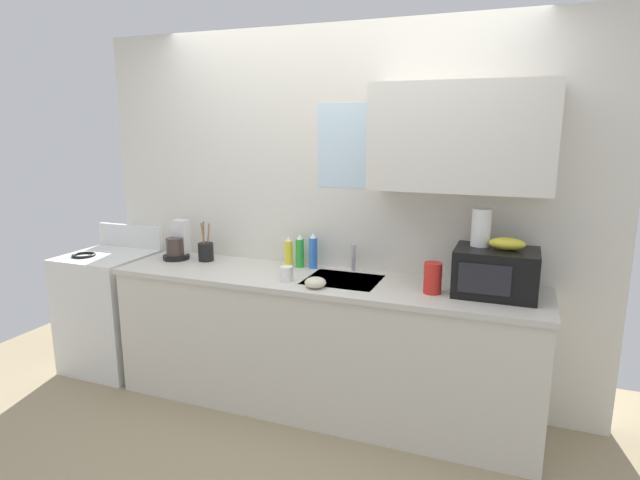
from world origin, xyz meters
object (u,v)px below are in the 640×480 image
Objects in this scene: banana_bunch at (507,244)px; utensil_crock at (206,251)px; dish_soap_bottle_blue at (313,252)px; dish_soap_bottle_green at (300,252)px; mug_white at (286,274)px; small_bowl at (315,282)px; cereal_canister at (433,278)px; coffee_maker at (178,244)px; paper_towel_roll at (481,227)px; stove_range at (111,310)px; microwave at (496,272)px; dish_soap_bottle_yellow at (289,252)px.

utensil_crock is at bearing 178.04° from banana_bunch.
dish_soap_bottle_blue reaches higher than dish_soap_bottle_green.
utensil_crock is at bearing 161.11° from mug_white.
small_bowl is at bearing -18.09° from utensil_crock.
cereal_canister is at bearing 12.56° from small_bowl.
coffee_maker is at bearing 165.91° from mug_white.
small_bowl is (-0.91, -0.30, -0.35)m from paper_towel_roll.
banana_bunch reaches higher than dish_soap_bottle_blue.
stove_range is 8.31× the size of small_bowl.
banana_bunch is at bearing -7.31° from dish_soap_bottle_blue.
stove_range is at bearing -172.37° from dish_soap_bottle_green.
coffee_maker reaches higher than small_bowl.
paper_towel_roll is 0.76× the size of utensil_crock.
paper_towel_roll reaches higher than mug_white.
coffee_maker is at bearing 165.69° from small_bowl.
microwave is at bearing 0.92° from stove_range.
cereal_canister is (-0.39, -0.10, -0.21)m from banana_bunch.
utensil_crock reaches higher than dish_soap_bottle_blue.
banana_bunch is at bearing -1.96° from utensil_crock.
utensil_crock reaches higher than dish_soap_bottle_yellow.
banana_bunch is at bearing 13.23° from small_bowl.
cereal_canister is 0.69m from small_bowl.
microwave reaches higher than mug_white.
microwave is 1.25m from mug_white.
cereal_canister is at bearing -1.24° from stove_range.
paper_towel_roll is 1.02× the size of dish_soap_bottle_yellow.
paper_towel_roll is 1.13m from dish_soap_bottle_blue.
banana_bunch is (0.05, 0.00, 0.17)m from microwave.
paper_towel_roll is 1.69× the size of small_bowl.
banana_bunch reaches higher than mug_white.
dish_soap_bottle_yellow is (1.44, 0.18, 0.54)m from stove_range.
mug_white is at bearing -171.58° from banana_bunch.
mug_white is (0.13, -0.33, -0.05)m from dish_soap_bottle_yellow.
banana_bunch is at bearing 8.42° from mug_white.
cereal_canister is at bearing 5.75° from mug_white.
small_bowl is at bearing -55.75° from dish_soap_bottle_green.
microwave is (2.80, 0.04, 0.58)m from stove_range.
coffee_maker is at bearing 178.53° from banana_bunch.
dish_soap_bottle_yellow is at bearing -172.75° from dish_soap_bottle_blue.
cereal_canister is at bearing -16.91° from dish_soap_bottle_blue.
small_bowl is at bearing -66.27° from dish_soap_bottle_blue.
mug_white is at bearing -171.31° from microwave.
dish_soap_bottle_yellow is at bearing 174.20° from microwave.
stove_range is 2.83m from paper_towel_roll.
paper_towel_roll is at bearing 2.04° from stove_range.
paper_towel_roll is 0.79× the size of coffee_maker.
dish_soap_bottle_blue is at bearing 7.25° from dish_soap_bottle_yellow.
stove_range is 4.91× the size of paper_towel_roll.
banana_bunch is 1.32m from mug_white.
mug_white is (-1.13, -0.24, -0.33)m from paper_towel_roll.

